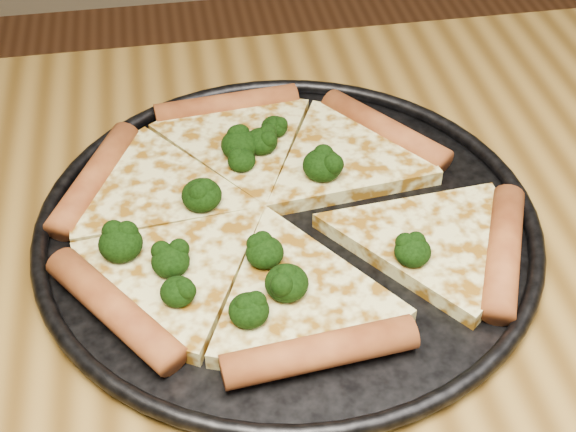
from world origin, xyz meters
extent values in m
cube|color=brown|center=(0.00, 0.00, 0.73)|extent=(1.20, 0.90, 0.04)
cylinder|color=black|center=(-0.03, 0.14, 0.75)|extent=(0.39, 0.39, 0.01)
torus|color=black|center=(-0.03, 0.14, 0.76)|extent=(0.40, 0.40, 0.01)
cylinder|color=#AB5A2A|center=(0.08, 0.24, 0.77)|extent=(0.10, 0.12, 0.03)
cylinder|color=#AB5A2A|center=(-0.06, 0.30, 0.77)|extent=(0.14, 0.04, 0.03)
cylinder|color=#AB5A2A|center=(-0.18, 0.21, 0.77)|extent=(0.08, 0.13, 0.03)
cylinder|color=#AB5A2A|center=(-0.16, 0.06, 0.77)|extent=(0.10, 0.12, 0.03)
cylinder|color=#AB5A2A|center=(-0.03, 0.00, 0.77)|extent=(0.14, 0.04, 0.03)
cylinder|color=#AB5A2A|center=(0.13, 0.07, 0.77)|extent=(0.08, 0.13, 0.03)
ellipsoid|color=black|center=(-0.09, 0.16, 0.78)|extent=(0.03, 0.03, 0.02)
ellipsoid|color=black|center=(-0.03, 0.22, 0.78)|extent=(0.03, 0.03, 0.02)
ellipsoid|color=black|center=(-0.05, 0.22, 0.78)|extent=(0.03, 0.03, 0.02)
ellipsoid|color=black|center=(-0.16, 0.12, 0.78)|extent=(0.03, 0.03, 0.02)
ellipsoid|color=black|center=(-0.07, 0.04, 0.78)|extent=(0.03, 0.03, 0.02)
ellipsoid|color=black|center=(-0.05, 0.20, 0.78)|extent=(0.02, 0.02, 0.02)
ellipsoid|color=black|center=(-0.02, 0.24, 0.78)|extent=(0.02, 0.02, 0.02)
ellipsoid|color=black|center=(0.01, 0.18, 0.78)|extent=(0.03, 0.03, 0.03)
ellipsoid|color=black|center=(-0.04, 0.06, 0.78)|extent=(0.03, 0.03, 0.02)
ellipsoid|color=black|center=(0.06, 0.07, 0.78)|extent=(0.03, 0.03, 0.02)
ellipsoid|color=black|center=(-0.12, 0.06, 0.78)|extent=(0.03, 0.03, 0.02)
ellipsoid|color=black|center=(-0.05, 0.09, 0.78)|extent=(0.03, 0.03, 0.02)
ellipsoid|color=black|center=(-0.12, 0.09, 0.78)|extent=(0.03, 0.03, 0.02)
camera|label=1|loc=(-0.11, -0.33, 1.20)|focal=50.12mm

